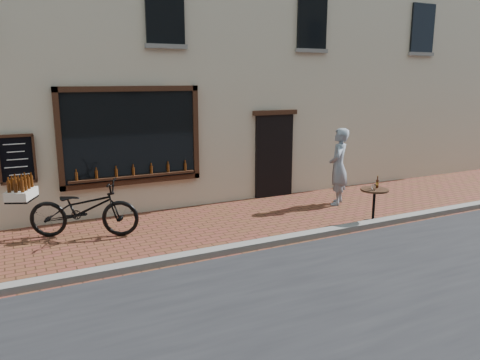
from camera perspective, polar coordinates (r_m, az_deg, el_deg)
name	(u,v)px	position (r m, az deg, el deg)	size (l,w,h in m)	color
ground	(280,247)	(9.00, 4.90, -8.18)	(90.00, 90.00, 0.00)	brown
kerb	(275,241)	(9.14, 4.24, -7.44)	(90.00, 0.25, 0.12)	slate
shop_building	(166,12)	(14.48, -9.06, 19.56)	(28.00, 6.20, 10.00)	beige
cargo_bicycle	(82,208)	(9.93, -18.73, -3.29)	(2.57, 1.66, 1.22)	black
bistro_table	(374,199)	(10.65, 16.04, -2.22)	(0.61, 0.61, 1.04)	black
pedestrian	(338,167)	(11.99, 11.91, 1.61)	(0.71, 0.46, 1.93)	gray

